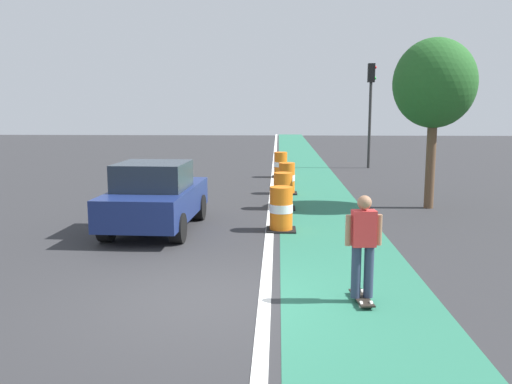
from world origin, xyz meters
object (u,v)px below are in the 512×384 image
object	(u,v)px
parked_sedan_nearest	(156,197)
street_tree_sidewalk	(434,84)
traffic_barrel_far	(281,165)
traffic_light_corner	(371,97)
traffic_barrel_mid	(283,191)
traffic_barrel_back	(287,179)
traffic_barrel_front	(281,209)
skateboarder_on_lane	(363,245)

from	to	relation	value
parked_sedan_nearest	street_tree_sidewalk	bearing A→B (deg)	23.55
traffic_barrel_far	traffic_light_corner	bearing A→B (deg)	40.69
parked_sedan_nearest	traffic_light_corner	distance (m)	16.20
parked_sedan_nearest	traffic_barrel_mid	world-z (taller)	parked_sedan_nearest
traffic_barrel_mid	parked_sedan_nearest	bearing A→B (deg)	-136.80
parked_sedan_nearest	traffic_barrel_back	distance (m)	6.71
traffic_barrel_mid	traffic_barrel_back	distance (m)	2.88
traffic_barrel_front	traffic_barrel_mid	distance (m)	2.88
skateboarder_on_lane	traffic_light_corner	bearing A→B (deg)	80.42
traffic_barrel_back	street_tree_sidewalk	xyz separation A→B (m)	(4.24, -2.54, 3.14)
traffic_barrel_far	street_tree_sidewalk	bearing A→B (deg)	-57.76
traffic_barrel_front	traffic_barrel_mid	bearing A→B (deg)	88.64
traffic_barrel_front	traffic_light_corner	xyz separation A→B (m)	(4.43, 14.02, 2.97)
street_tree_sidewalk	traffic_barrel_front	bearing A→B (deg)	-144.26
skateboarder_on_lane	traffic_barrel_front	distance (m)	5.06
traffic_barrel_front	traffic_barrel_far	world-z (taller)	same
traffic_light_corner	skateboarder_on_lane	bearing A→B (deg)	-99.58
traffic_barrel_front	traffic_barrel_back	world-z (taller)	same
traffic_barrel_mid	traffic_light_corner	bearing A→B (deg)	68.63
traffic_barrel_far	traffic_light_corner	xyz separation A→B (m)	(4.40, 3.78, 2.97)
traffic_barrel_back	traffic_light_corner	size ratio (longest dim) A/B	0.21
skateboarder_on_lane	parked_sedan_nearest	world-z (taller)	parked_sedan_nearest
traffic_barrel_front	traffic_barrel_back	xyz separation A→B (m)	(0.22, 5.75, 0.00)
traffic_barrel_mid	traffic_barrel_front	bearing A→B (deg)	-91.36
skateboarder_on_lane	traffic_barrel_mid	size ratio (longest dim) A/B	1.55
parked_sedan_nearest	traffic_barrel_mid	distance (m)	4.33
traffic_barrel_front	traffic_barrel_back	distance (m)	5.76
traffic_barrel_back	traffic_barrel_far	world-z (taller)	same
skateboarder_on_lane	traffic_barrel_far	bearing A→B (deg)	94.56
traffic_barrel_back	skateboarder_on_lane	bearing A→B (deg)	-84.58
skateboarder_on_lane	traffic_barrel_far	distance (m)	15.19
traffic_barrel_far	skateboarder_on_lane	bearing A→B (deg)	-85.44
traffic_barrel_mid	skateboarder_on_lane	bearing A→B (deg)	-81.46
street_tree_sidewalk	skateboarder_on_lane	bearing A→B (deg)	-111.70
traffic_barrel_front	street_tree_sidewalk	bearing A→B (deg)	35.74
parked_sedan_nearest	street_tree_sidewalk	distance (m)	8.70
parked_sedan_nearest	street_tree_sidewalk	size ratio (longest dim) A/B	0.83
skateboarder_on_lane	parked_sedan_nearest	size ratio (longest dim) A/B	0.40
parked_sedan_nearest	traffic_barrel_far	distance (m)	10.78
traffic_barrel_front	traffic_barrel_back	size ratio (longest dim) A/B	1.00
skateboarder_on_lane	traffic_barrel_front	size ratio (longest dim) A/B	1.55
skateboarder_on_lane	traffic_barrel_mid	world-z (taller)	skateboarder_on_lane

